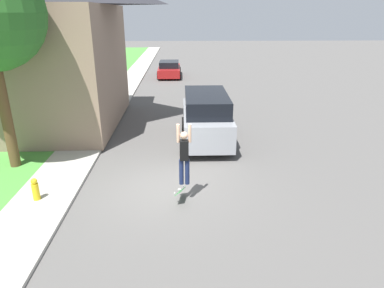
{
  "coord_description": "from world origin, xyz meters",
  "views": [
    {
      "loc": [
        0.53,
        -9.7,
        5.23
      ],
      "look_at": [
        0.87,
        0.81,
        1.17
      ],
      "focal_mm": 32.0,
      "sensor_mm": 36.0,
      "label": 1
    }
  ],
  "objects_px": {
    "skateboard": "(180,191)",
    "skateboarder": "(184,154)",
    "fire_hydrant": "(35,189)",
    "car_down_street": "(169,69)",
    "suv_parked": "(206,117)"
  },
  "relations": [
    {
      "from": "skateboarder",
      "to": "suv_parked",
      "type": "bearing_deg",
      "value": 78.78
    },
    {
      "from": "skateboard",
      "to": "fire_hydrant",
      "type": "relative_size",
      "value": 1.07
    },
    {
      "from": "suv_parked",
      "to": "fire_hydrant",
      "type": "height_order",
      "value": "suv_parked"
    },
    {
      "from": "car_down_street",
      "to": "skateboarder",
      "type": "height_order",
      "value": "skateboarder"
    },
    {
      "from": "skateboard",
      "to": "skateboarder",
      "type": "bearing_deg",
      "value": 11.11
    },
    {
      "from": "skateboarder",
      "to": "fire_hydrant",
      "type": "bearing_deg",
      "value": 179.9
    },
    {
      "from": "suv_parked",
      "to": "fire_hydrant",
      "type": "relative_size",
      "value": 6.57
    },
    {
      "from": "skateboarder",
      "to": "skateboard",
      "type": "height_order",
      "value": "skateboarder"
    },
    {
      "from": "car_down_street",
      "to": "skateboard",
      "type": "relative_size",
      "value": 5.8
    },
    {
      "from": "car_down_street",
      "to": "fire_hydrant",
      "type": "bearing_deg",
      "value": -98.85
    },
    {
      "from": "skateboard",
      "to": "fire_hydrant",
      "type": "height_order",
      "value": "fire_hydrant"
    },
    {
      "from": "car_down_street",
      "to": "skateboard",
      "type": "distance_m",
      "value": 21.01
    },
    {
      "from": "car_down_street",
      "to": "fire_hydrant",
      "type": "xyz_separation_m",
      "value": [
        -3.26,
        -20.96,
        -0.21
      ]
    },
    {
      "from": "car_down_street",
      "to": "fire_hydrant",
      "type": "distance_m",
      "value": 21.21
    },
    {
      "from": "suv_parked",
      "to": "fire_hydrant",
      "type": "bearing_deg",
      "value": -137.09
    }
  ]
}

